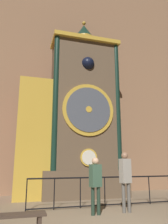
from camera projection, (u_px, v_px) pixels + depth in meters
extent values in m
cube|color=#936B4C|center=(70.00, 71.00, 12.47)|extent=(24.00, 0.30, 13.19)
cube|color=brown|center=(84.00, 183.00, 9.87)|extent=(3.88, 1.61, 1.17)
cube|color=brown|center=(84.00, 103.00, 10.71)|extent=(3.10, 1.40, 6.38)
cube|color=gold|center=(85.00, 45.00, 11.30)|extent=(3.35, 1.54, 0.20)
cylinder|color=gold|center=(89.00, 157.00, 9.44)|extent=(0.76, 0.05, 0.76)
cylinder|color=silver|center=(89.00, 157.00, 9.41)|extent=(0.62, 0.03, 0.62)
cylinder|color=gold|center=(88.00, 110.00, 9.91)|extent=(2.41, 0.07, 2.41)
cylinder|color=#4C515B|center=(89.00, 109.00, 9.87)|extent=(2.08, 0.04, 2.08)
cylinder|color=gold|center=(89.00, 109.00, 9.85)|extent=(0.29, 0.03, 0.29)
cube|color=#3A2D21|center=(85.00, 67.00, 10.91)|extent=(0.78, 0.42, 0.78)
sphere|color=black|center=(88.00, 64.00, 10.50)|extent=(0.63, 0.63, 0.63)
cylinder|color=#142D23|center=(56.00, 97.00, 9.72)|extent=(0.26, 0.26, 6.38)
cylinder|color=#142D23|center=(117.00, 102.00, 10.53)|extent=(0.26, 0.26, 6.38)
cylinder|color=gold|center=(84.00, 42.00, 11.45)|extent=(1.08, 1.08, 0.30)
cone|color=#163227|center=(84.00, 32.00, 11.58)|extent=(1.02, 1.02, 0.81)
sphere|color=gold|center=(84.00, 23.00, 11.69)|extent=(0.20, 0.20, 0.20)
cube|color=maroon|center=(34.00, 137.00, 9.73)|extent=(1.44, 1.19, 5.20)
cube|color=gold|center=(35.00, 136.00, 9.16)|extent=(1.51, 0.06, 5.20)
cylinder|color=black|center=(26.00, 195.00, 7.01)|extent=(0.04, 0.04, 1.01)
cylinder|color=black|center=(54.00, 194.00, 7.25)|extent=(0.04, 0.04, 1.01)
cylinder|color=black|center=(80.00, 192.00, 7.50)|extent=(0.04, 0.04, 1.01)
cylinder|color=black|center=(105.00, 192.00, 7.74)|extent=(0.04, 0.04, 1.01)
cylinder|color=black|center=(128.00, 191.00, 7.98)|extent=(0.04, 0.04, 1.01)
cylinder|color=black|center=(149.00, 190.00, 8.23)|extent=(0.04, 0.04, 1.01)
cylinder|color=black|center=(104.00, 177.00, 7.85)|extent=(5.40, 0.05, 0.05)
cylinder|color=black|center=(105.00, 205.00, 7.64)|extent=(5.40, 0.04, 0.04)
cylinder|color=#213427|center=(93.00, 201.00, 6.49)|extent=(0.11, 0.11, 0.79)
cylinder|color=#213427|center=(99.00, 201.00, 6.54)|extent=(0.11, 0.11, 0.79)
cube|color=#385642|center=(95.00, 175.00, 6.67)|extent=(0.38, 0.30, 0.66)
sphere|color=tan|center=(95.00, 161.00, 6.77)|extent=(0.22, 0.22, 0.22)
cylinder|color=#58554F|center=(124.00, 198.00, 6.82)|extent=(0.11, 0.11, 0.88)
cylinder|color=#58554F|center=(129.00, 197.00, 6.87)|extent=(0.11, 0.11, 0.88)
cube|color=gray|center=(125.00, 171.00, 7.02)|extent=(0.38, 0.29, 0.76)
sphere|color=#8C664C|center=(125.00, 156.00, 7.13)|extent=(0.22, 0.22, 0.22)
cube|color=#423328|center=(13.00, 215.00, 4.68)|extent=(1.41, 0.40, 0.05)
cube|color=#423328|center=(39.00, 224.00, 4.79)|extent=(0.08, 0.36, 0.39)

